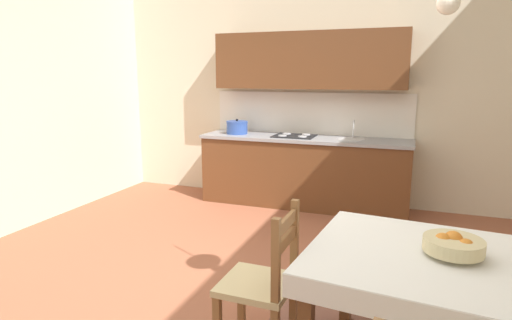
% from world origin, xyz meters
% --- Properties ---
extents(ground_plane, '(6.47, 6.30, 0.10)m').
position_xyz_m(ground_plane, '(0.00, 0.00, -0.05)').
color(ground_plane, '#99563D').
extents(wall_back, '(6.47, 0.12, 4.16)m').
position_xyz_m(wall_back, '(0.00, 2.91, 2.08)').
color(wall_back, beige).
rests_on(wall_back, ground_plane).
extents(kitchen_cabinetry, '(2.65, 0.63, 2.20)m').
position_xyz_m(kitchen_cabinetry, '(-0.25, 2.58, 0.86)').
color(kitchen_cabinetry, brown).
rests_on(kitchen_cabinetry, ground_plane).
extents(dining_table, '(1.47, 1.17, 0.75)m').
position_xyz_m(dining_table, '(1.24, -0.44, 0.63)').
color(dining_table, brown).
rests_on(dining_table, ground_plane).
extents(dining_chair_tv_side, '(0.43, 0.43, 0.93)m').
position_xyz_m(dining_chair_tv_side, '(0.26, -0.45, 0.44)').
color(dining_chair_tv_side, '#D1BC89').
rests_on(dining_chair_tv_side, ground_plane).
extents(fruit_bowl, '(0.30, 0.30, 0.12)m').
position_xyz_m(fruit_bowl, '(1.27, -0.39, 0.81)').
color(fruit_bowl, beige).
rests_on(fruit_bowl, dining_table).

